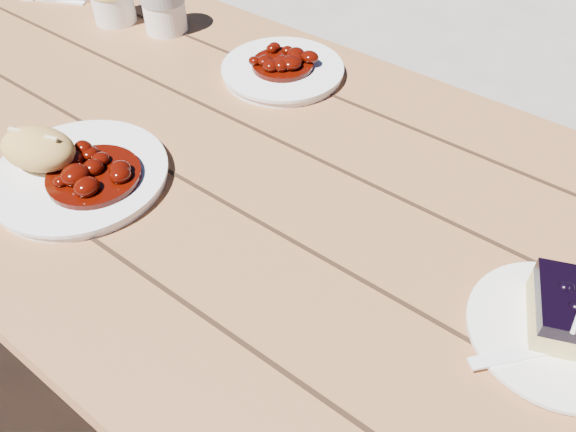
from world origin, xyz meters
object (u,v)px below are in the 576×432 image
Objects in this scene: picnic_table at (219,219)px; bread_roll at (38,149)px; main_plate at (80,176)px; second_plate at (283,71)px; coffee_cup at (163,5)px; dessert_plate at (556,333)px.

picnic_table is 0.32m from bread_roll.
main_plate is 1.15× the size of second_plate.
main_plate is 0.48m from coffee_cup.
bread_roll is 0.47m from coffee_cup.
coffee_cup is (-0.24, 0.41, 0.05)m from main_plate.
main_plate reaches higher than dessert_plate.
dessert_plate is (0.55, -0.01, 0.17)m from picnic_table.
main_plate is 2.18× the size of bread_roll.
second_plate is (-0.04, 0.24, 0.17)m from picnic_table.
second_plate reaches higher than dessert_plate.
dessert_plate is at bearing 13.83° from main_plate.
bread_roll is (-0.15, -0.19, 0.21)m from picnic_table.
coffee_cup is at bearing -178.54° from second_plate.
picnic_table is 0.58m from dessert_plate.
main_plate is at bearing 19.98° from bread_roll.
main_plate and second_plate have the same top height.
main_plate is (-0.10, -0.17, 0.17)m from picnic_table.
bread_roll is at bearing -128.32° from picnic_table.
main_plate reaches higher than picnic_table.
picnic_table is 10.20× the size of dessert_plate.
coffee_cup is 0.30m from second_plate.
second_plate is at bearing 82.23° from main_plate.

